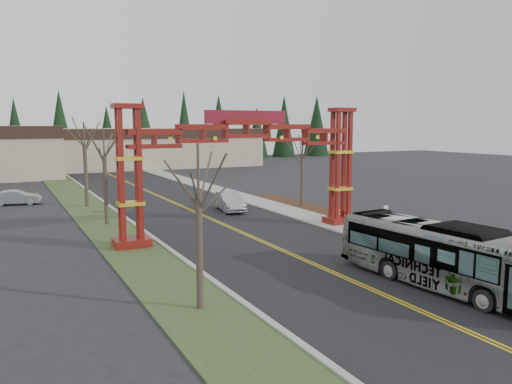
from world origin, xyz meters
TOP-DOWN VIEW (x-y plane):
  - ground at (0.00, 0.00)m, footprint 200.00×200.00m
  - road at (0.00, 25.00)m, footprint 12.00×110.00m
  - lane_line_left at (-0.12, 25.00)m, footprint 0.12×100.00m
  - lane_line_right at (0.12, 25.00)m, footprint 0.12×100.00m
  - curb_right at (6.15, 25.00)m, footprint 0.30×110.00m
  - sidewalk_right at (7.60, 25.00)m, footprint 2.60×110.00m
  - landscape_strip at (10.20, 10.00)m, footprint 2.60×50.00m
  - grass_median at (-8.00, 25.00)m, footprint 4.00×110.00m
  - curb_left at (-6.15, 25.00)m, footprint 0.30×110.00m
  - gateway_arch at (0.00, 18.00)m, footprint 18.20×1.60m
  - retail_building_east at (10.00, 79.95)m, footprint 38.00×20.30m
  - conifer_treeline at (0.25, 92.00)m, footprint 116.10×5.60m
  - transit_bus at (3.16, 3.54)m, footprint 3.55×11.33m
  - silver_sedan at (2.96, 27.47)m, footprint 2.45×5.24m
  - parked_car_far_a at (-13.82, 40.03)m, footprint 4.56×2.23m
  - bare_tree_median_near at (-8.00, 6.09)m, footprint 2.92×2.92m
  - bare_tree_median_mid at (-8.00, 26.03)m, footprint 3.13×3.13m
  - bare_tree_median_far at (-8.00, 35.58)m, footprint 3.49×3.49m
  - bare_tree_right_far at (10.00, 26.58)m, footprint 2.89×2.89m
  - street_sign at (8.80, 13.77)m, footprint 0.46×0.13m
  - barrel_south at (8.73, 17.97)m, footprint 0.57×0.57m
  - barrel_mid at (8.73, 19.98)m, footprint 0.49×0.49m
  - barrel_north at (9.79, 20.62)m, footprint 0.49×0.49m

SIDE VIEW (x-z plane):
  - ground at x=0.00m, z-range 0.00..0.00m
  - road at x=0.00m, z-range 0.00..0.02m
  - lane_line_left at x=-0.12m, z-range 0.02..0.03m
  - lane_line_right at x=0.12m, z-range 0.02..0.03m
  - grass_median at x=-8.00m, z-range 0.00..0.08m
  - landscape_strip at x=10.20m, z-range 0.00..0.12m
  - curb_right at x=6.15m, z-range 0.00..0.15m
  - curb_left at x=-6.15m, z-range 0.00..0.15m
  - sidewalk_right at x=7.60m, z-range 0.01..0.15m
  - barrel_mid at x=8.73m, z-range 0.00..0.90m
  - barrel_north at x=9.79m, z-range 0.00..0.91m
  - barrel_south at x=8.73m, z-range 0.00..1.05m
  - parked_car_far_a at x=-13.82m, z-range 0.00..1.44m
  - silver_sedan at x=2.96m, z-range 0.00..1.66m
  - street_sign at x=8.80m, z-range 0.44..2.47m
  - transit_bus at x=3.16m, z-range 0.00..3.11m
  - retail_building_east at x=10.00m, z-range 0.01..7.01m
  - bare_tree_right_far at x=10.00m, z-range 1.42..8.14m
  - bare_tree_median_near at x=-8.00m, z-range 1.49..8.40m
  - bare_tree_median_mid at x=-8.00m, z-range 1.59..8.96m
  - bare_tree_median_far at x=-8.00m, z-range 1.63..9.55m
  - gateway_arch at x=0.00m, z-range 1.53..10.43m
  - conifer_treeline at x=0.25m, z-range -0.01..12.99m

